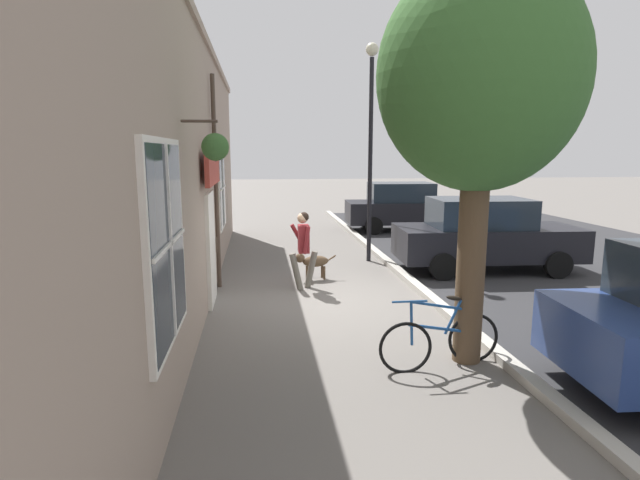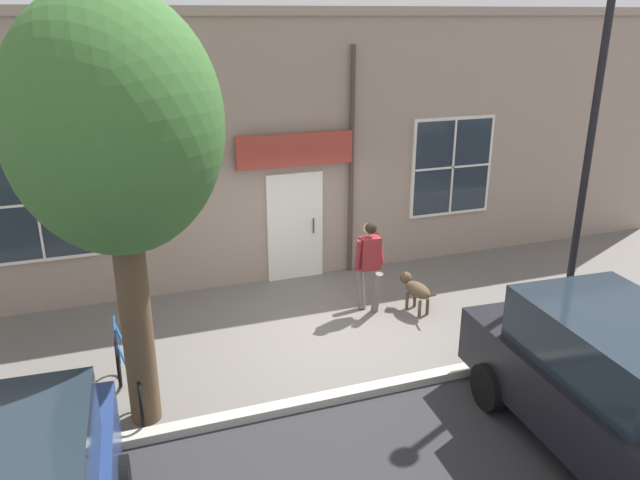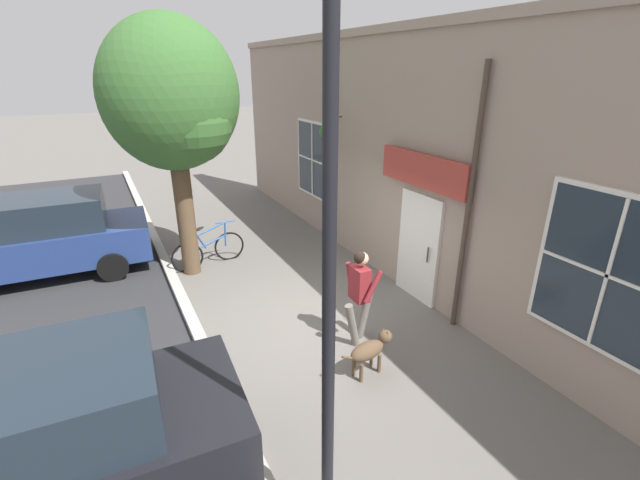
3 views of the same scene
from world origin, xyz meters
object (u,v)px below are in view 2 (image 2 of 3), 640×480
(leaning_bicycle, at_px, (128,376))
(pedestrian_walking, at_px, (369,259))
(dog_on_leash, at_px, (416,289))
(street_lamp, at_px, (594,116))
(street_tree_by_curb, at_px, (121,135))
(parked_car_mid_block, at_px, (622,392))

(leaning_bicycle, bearing_deg, pedestrian_walking, 109.37)
(dog_on_leash, bearing_deg, street_lamp, 46.12)
(street_tree_by_curb, xyz_separation_m, parked_car_mid_block, (2.64, 4.98, -2.75))
(street_tree_by_curb, distance_m, leaning_bicycle, 3.28)
(pedestrian_walking, distance_m, street_tree_by_curb, 5.05)
(pedestrian_walking, distance_m, street_lamp, 4.08)
(dog_on_leash, distance_m, leaning_bicycle, 4.99)
(street_tree_by_curb, height_order, leaning_bicycle, street_tree_by_curb)
(dog_on_leash, bearing_deg, street_tree_by_curb, -71.36)
(street_lamp, bearing_deg, dog_on_leash, -133.88)
(parked_car_mid_block, bearing_deg, dog_on_leash, -175.25)
(street_tree_by_curb, relative_size, street_lamp, 0.95)
(pedestrian_walking, height_order, dog_on_leash, pedestrian_walking)
(street_tree_by_curb, bearing_deg, parked_car_mid_block, 62.11)
(dog_on_leash, bearing_deg, parked_car_mid_block, 4.75)
(dog_on_leash, height_order, parked_car_mid_block, parked_car_mid_block)
(pedestrian_walking, bearing_deg, street_tree_by_curb, -64.56)
(dog_on_leash, distance_m, street_tree_by_curb, 5.85)
(pedestrian_walking, relative_size, dog_on_leash, 1.63)
(pedestrian_walking, xyz_separation_m, parked_car_mid_block, (4.48, 1.11, -0.09))
(parked_car_mid_block, bearing_deg, leaning_bicycle, -120.28)
(street_tree_by_curb, bearing_deg, dog_on_leash, 108.64)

